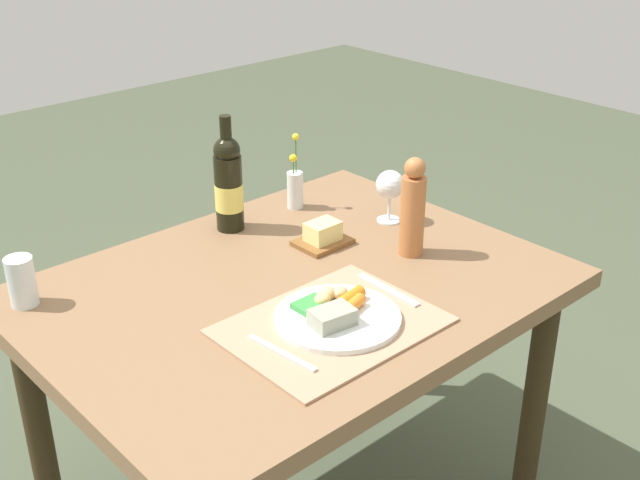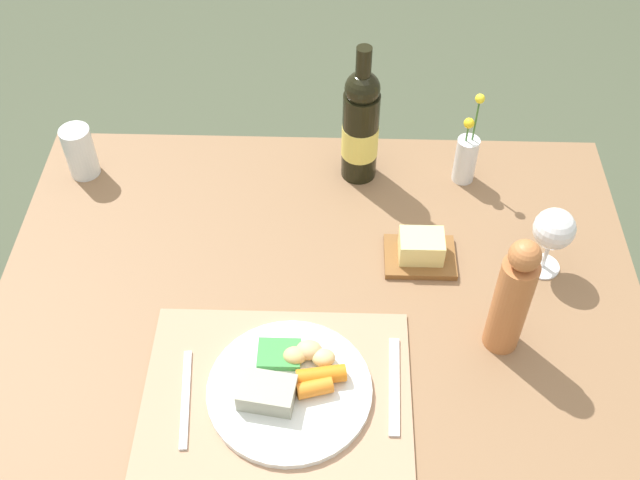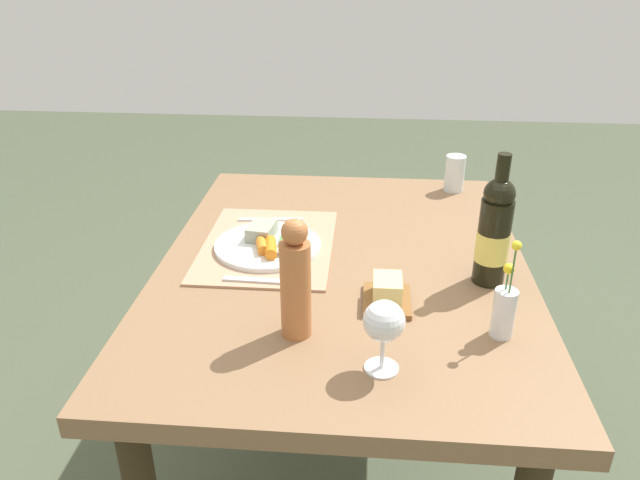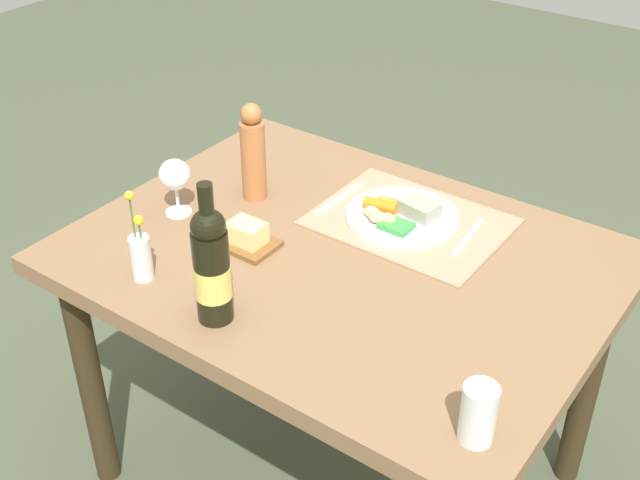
% 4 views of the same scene
% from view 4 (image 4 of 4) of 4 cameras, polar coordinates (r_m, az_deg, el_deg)
% --- Properties ---
extents(ground_plane, '(8.00, 8.00, 0.00)m').
position_cam_4_polar(ground_plane, '(2.28, 1.21, -15.89)').
color(ground_plane, '#464F3A').
extents(dining_table, '(1.15, 0.87, 0.71)m').
position_cam_4_polar(dining_table, '(1.85, 1.44, -3.15)').
color(dining_table, brown).
rests_on(dining_table, ground_plane).
extents(placemat, '(0.43, 0.32, 0.01)m').
position_cam_4_polar(placemat, '(1.91, 6.27, 1.26)').
color(placemat, tan).
rests_on(placemat, dining_table).
extents(dinner_plate, '(0.26, 0.26, 0.05)m').
position_cam_4_polar(dinner_plate, '(1.90, 5.65, 1.76)').
color(dinner_plate, white).
rests_on(dinner_plate, placemat).
extents(fork, '(0.03, 0.18, 0.00)m').
position_cam_4_polar(fork, '(1.86, 10.31, 0.20)').
color(fork, silver).
rests_on(fork, placemat).
extents(knife, '(0.02, 0.18, 0.00)m').
position_cam_4_polar(knife, '(1.97, 1.34, 2.86)').
color(knife, silver).
rests_on(knife, placemat).
extents(wine_glass, '(0.07, 0.07, 0.14)m').
position_cam_4_polar(wine_glass, '(1.91, -10.07, 4.39)').
color(wine_glass, white).
rests_on(wine_glass, dining_table).
extents(butter_dish, '(0.13, 0.10, 0.06)m').
position_cam_4_polar(butter_dish, '(1.81, -5.11, 0.21)').
color(butter_dish, brown).
rests_on(butter_dish, dining_table).
extents(pepper_mill, '(0.06, 0.06, 0.24)m').
position_cam_4_polar(pepper_mill, '(1.95, -4.68, 6.01)').
color(pepper_mill, '#B46B3A').
rests_on(pepper_mill, dining_table).
extents(wine_bottle, '(0.07, 0.07, 0.30)m').
position_cam_4_polar(wine_bottle, '(1.55, -7.55, -1.81)').
color(wine_bottle, black).
rests_on(wine_bottle, dining_table).
extents(flower_vase, '(0.04, 0.04, 0.21)m').
position_cam_4_polar(flower_vase, '(1.72, -12.37, -0.99)').
color(flower_vase, silver).
rests_on(flower_vase, dining_table).
extents(water_tumbler, '(0.06, 0.06, 0.11)m').
position_cam_4_polar(water_tumbler, '(1.37, 10.93, -11.98)').
color(water_tumbler, silver).
rests_on(water_tumbler, dining_table).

